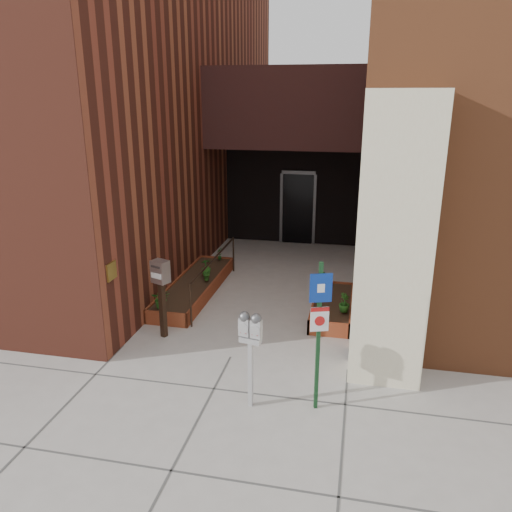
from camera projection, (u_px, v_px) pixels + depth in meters
The scene contains 15 objects.
ground at pixel (230, 357), 8.61m from camera, with size 80.00×80.00×0.00m, color #9E9991.
architecture at pixel (286, 69), 13.53m from camera, with size 20.00×14.60×10.00m.
planter_left at pixel (195, 287), 11.39m from camera, with size 0.90×3.60×0.30m.
planter_right at pixel (332, 307), 10.30m from camera, with size 0.80×2.20×0.30m.
handrail at pixel (215, 264), 11.06m from camera, with size 0.04×3.34×0.90m.
parking_meter at pixel (250, 335), 6.93m from camera, with size 0.34×0.18×1.47m.
sign_post at pixel (319, 322), 6.79m from camera, with size 0.29×0.12×2.23m.
payment_dropbox at pixel (161, 282), 9.03m from camera, with size 0.36×0.31×1.50m.
shrub_left_a at pixel (161, 298), 9.82m from camera, with size 0.36×0.36×0.40m, color #24621C.
shrub_left_b at pixel (206, 273), 11.30m from camera, with size 0.18×0.18×0.33m, color #285D1A.
shrub_left_c at pixel (206, 267), 11.60m from camera, with size 0.22×0.22×0.40m, color #1E5719.
shrub_left_d at pixel (220, 254), 12.70m from camera, with size 0.17×0.17×0.32m, color #175217.
shrub_right_a at pixel (344, 303), 9.64m from camera, with size 0.21×0.21×0.38m, color #225C1A.
shrub_right_b at pixel (319, 298), 9.89m from camera, with size 0.18×0.18×0.34m, color #1B611D.
shrub_right_c at pixel (324, 277), 11.09m from camera, with size 0.27×0.27×0.30m, color #1D601B.
Camera 1 is at (2.03, -7.40, 4.31)m, focal length 35.00 mm.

